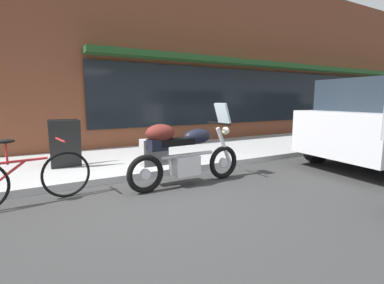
% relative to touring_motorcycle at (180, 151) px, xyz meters
% --- Properties ---
extents(ground_plane, '(80.00, 80.00, 0.00)m').
position_rel_touring_motorcycle_xyz_m(ground_plane, '(-0.63, -0.40, -0.59)').
color(ground_plane, '#343434').
extents(storefront_building, '(25.13, 0.90, 5.59)m').
position_rel_touring_motorcycle_xyz_m(storefront_building, '(7.94, 3.82, 2.15)').
color(storefront_building, brown).
rests_on(storefront_building, ground_plane).
extents(sidewalk_curb, '(30.00, 3.00, 0.12)m').
position_rel_touring_motorcycle_xyz_m(sidewalk_curb, '(8.37, 2.16, -0.53)').
color(sidewalk_curb, '#AEAEAE').
rests_on(sidewalk_curb, ground_plane).
extents(touring_motorcycle, '(2.14, 0.62, 1.38)m').
position_rel_touring_motorcycle_xyz_m(touring_motorcycle, '(0.00, 0.00, 0.00)').
color(touring_motorcycle, black).
rests_on(touring_motorcycle, ground_plane).
extents(parked_bicycle, '(1.73, 0.48, 0.94)m').
position_rel_touring_motorcycle_xyz_m(parked_bicycle, '(-2.23, 0.27, -0.22)').
color(parked_bicycle, black).
rests_on(parked_bicycle, ground_plane).
extents(sandwich_board_sign, '(0.55, 0.41, 0.93)m').
position_rel_touring_motorcycle_xyz_m(sandwich_board_sign, '(-1.56, 1.82, -0.00)').
color(sandwich_board_sign, black).
rests_on(sandwich_board_sign, sidewalk_curb).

